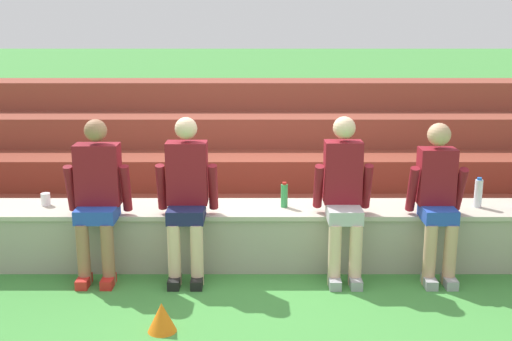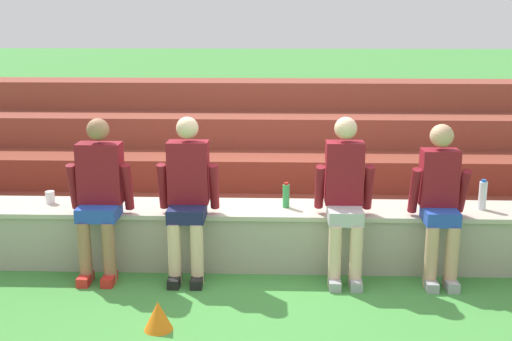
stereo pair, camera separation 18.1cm
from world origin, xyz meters
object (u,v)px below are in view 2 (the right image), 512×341
object	(u,v)px
water_bottle_near_left	(286,196)
water_bottle_mid_right	(483,195)
person_far_right	(440,199)
plastic_cup_middle	(50,197)
sports_cone	(158,316)
person_center	(188,193)
person_left_of_center	(99,193)
person_right_of_center	(345,195)

from	to	relation	value
water_bottle_near_left	water_bottle_mid_right	xyz separation A→B (m)	(1.77, -0.00, 0.02)
person_far_right	water_bottle_mid_right	world-z (taller)	person_far_right
water_bottle_near_left	plastic_cup_middle	xyz separation A→B (m)	(-2.20, 0.05, -0.05)
plastic_cup_middle	water_bottle_mid_right	bearing A→B (deg)	-0.78
person_far_right	plastic_cup_middle	bearing A→B (deg)	173.93
water_bottle_near_left	plastic_cup_middle	world-z (taller)	water_bottle_near_left
plastic_cup_middle	sports_cone	distance (m)	1.94
person_far_right	water_bottle_near_left	distance (m)	1.35
person_far_right	plastic_cup_middle	xyz separation A→B (m)	(-3.51, 0.37, -0.12)
water_bottle_mid_right	sports_cone	bearing A→B (deg)	-153.78
person_center	water_bottle_near_left	xyz separation A→B (m)	(0.86, 0.31, -0.10)
person_far_right	plastic_cup_middle	size ratio (longest dim) A/B	11.79
sports_cone	person_far_right	bearing A→B (deg)	24.32
water_bottle_mid_right	plastic_cup_middle	distance (m)	3.97
person_center	water_bottle_mid_right	distance (m)	2.65
water_bottle_mid_right	plastic_cup_middle	xyz separation A→B (m)	(-3.97, 0.05, -0.07)
water_bottle_near_left	sports_cone	size ratio (longest dim) A/B	1.06
water_bottle_mid_right	person_far_right	bearing A→B (deg)	-145.39
water_bottle_near_left	sports_cone	xyz separation A→B (m)	(-0.95, -1.34, -0.54)
person_left_of_center	water_bottle_near_left	size ratio (longest dim) A/B	5.94
water_bottle_mid_right	plastic_cup_middle	world-z (taller)	water_bottle_mid_right
person_left_of_center	water_bottle_mid_right	distance (m)	3.41
water_bottle_mid_right	person_center	bearing A→B (deg)	-173.39
person_left_of_center	person_center	distance (m)	0.77
person_far_right	water_bottle_near_left	size ratio (longest dim) A/B	5.79
person_left_of_center	person_center	size ratio (longest dim) A/B	0.99
water_bottle_mid_right	plastic_cup_middle	bearing A→B (deg)	179.22
person_left_of_center	person_right_of_center	size ratio (longest dim) A/B	0.99
person_left_of_center	person_right_of_center	bearing A→B (deg)	0.64
person_center	water_bottle_mid_right	size ratio (longest dim) A/B	5.06
person_right_of_center	person_center	bearing A→B (deg)	-179.55
person_center	plastic_cup_middle	bearing A→B (deg)	165.04
person_right_of_center	plastic_cup_middle	world-z (taller)	person_right_of_center
water_bottle_mid_right	plastic_cup_middle	size ratio (longest dim) A/B	2.41
water_bottle_near_left	sports_cone	world-z (taller)	water_bottle_near_left
water_bottle_near_left	plastic_cup_middle	distance (m)	2.20
person_right_of_center	person_far_right	size ratio (longest dim) A/B	1.04
person_center	person_far_right	size ratio (longest dim) A/B	1.04
person_left_of_center	water_bottle_near_left	distance (m)	1.66
person_far_right	sports_cone	size ratio (longest dim) A/B	6.15
person_left_of_center	water_bottle_near_left	xyz separation A→B (m)	(1.62, 0.32, -0.10)
person_center	sports_cone	world-z (taller)	person_center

